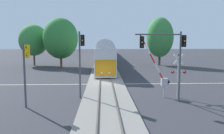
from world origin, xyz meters
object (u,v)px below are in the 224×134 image
Objects in this scene: commuter_train at (104,50)px; oak_behind_train at (61,38)px; oak_far_right at (160,37)px; pine_left_background at (34,40)px; crossing_gate_near at (162,77)px; traffic_signal_near_left at (26,63)px; traffic_signal_median at (81,54)px; traffic_signal_near_right at (168,49)px; crossing_signal_mast at (178,71)px.

oak_behind_train is (-8.63, -15.63, 2.92)m from commuter_train.
oak_far_right is (20.33, 2.36, 0.24)m from oak_behind_train.
pine_left_background is at bearing 178.72° from oak_far_right.
crossing_gate_near is at bearing -103.41° from oak_far_right.
oak_behind_train is 20.47m from oak_far_right.
traffic_signal_near_left is 0.62× the size of pine_left_background.
crossing_gate_near is at bearing 14.10° from traffic_signal_near_left.
oak_far_right reaches higher than traffic_signal_median.
oak_behind_train is (-2.31, 28.12, 2.12)m from traffic_signal_near_left.
traffic_signal_near_left is at bearing -173.86° from traffic_signal_near_right.
pine_left_background is 0.88× the size of oak_behind_train.
oak_far_right is (11.70, -13.27, 3.15)m from commuter_train.
traffic_signal_near_left is (-6.33, -43.75, 0.80)m from commuter_train.
pine_left_background is at bearing -139.35° from commuter_train.
traffic_signal_near_right is 0.63× the size of oak_behind_train.
oak_behind_train is (-6.33, 25.27, 1.58)m from traffic_signal_median.
traffic_signal_near_right is (11.49, 1.24, 1.02)m from traffic_signal_near_left.
traffic_signal_median is (-7.42, -0.02, 2.12)m from crossing_gate_near.
commuter_train is 40.98m from traffic_signal_median.
traffic_signal_near_left is 0.52× the size of oak_far_right.
crossing_signal_mast is 35.74m from pine_left_background.
traffic_signal_near_right is 0.71× the size of pine_left_background.
crossing_signal_mast is at bearing -80.99° from commuter_train.
oak_far_right is at bearing -1.28° from pine_left_background.
pine_left_background is at bearing 126.73° from crossing_signal_mast.
traffic_signal_near_left is at bearing -120.60° from oak_far_right.
traffic_signal_near_left is 4.96m from traffic_signal_median.
crossing_signal_mast is 0.69× the size of traffic_signal_near_right.
traffic_signal_median reaches higher than crossing_gate_near.
commuter_train is 16.26× the size of crossing_signal_mast.
traffic_signal_median reaches higher than traffic_signal_near_left.
oak_far_right is at bearing 77.40° from traffic_signal_near_right.
pine_left_background is (-8.44, 31.07, 1.77)m from traffic_signal_near_left.
oak_behind_train is at bearing 120.65° from crossing_signal_mast.
commuter_train is 41.20m from crossing_gate_near.
commuter_train is 17.97m from oak_far_right.
commuter_train is at bearing 99.01° from crossing_signal_mast.
traffic_signal_near_right is at bearing 6.14° from traffic_signal_near_left.
crossing_gate_near is at bearing 91.59° from traffic_signal_near_right.
commuter_train is 6.71× the size of oak_far_right.
traffic_signal_near_right is (5.16, -42.51, 1.82)m from commuter_train.
traffic_signal_near_right reaches higher than traffic_signal_near_left.
crossing_signal_mast is at bearing 11.06° from traffic_signal_near_left.
oak_behind_train is at bearing 104.05° from traffic_signal_median.
crossing_gate_near is 28.99m from oak_behind_train.
crossing_gate_near is 11.90m from traffic_signal_near_left.
crossing_gate_near is at bearing -82.87° from commuter_train.
oak_behind_train is 0.96× the size of oak_far_right.
traffic_signal_median is (-8.85, 0.34, 1.53)m from crossing_signal_mast.
commuter_train is at bearing 81.77° from traffic_signal_near_left.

